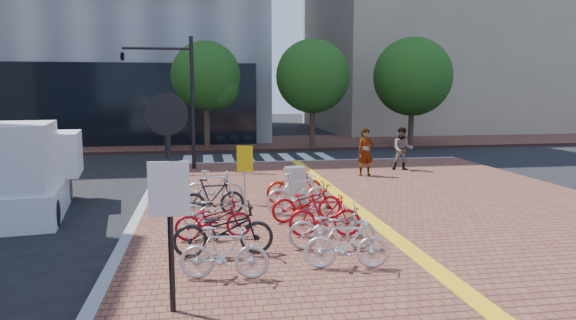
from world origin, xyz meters
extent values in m
plane|color=black|center=(0.00, 0.00, 0.00)|extent=(120.00, 120.00, 0.00)
cube|color=gray|center=(3.00, 12.00, 0.08)|extent=(14.00, 0.25, 0.15)
cube|color=brown|center=(0.00, 21.00, 0.07)|extent=(70.00, 8.00, 0.15)
cube|color=gray|center=(18.00, 32.00, 9.00)|extent=(20.00, 18.00, 18.00)
cube|color=silver|center=(-3.00, 14.00, 0.01)|extent=(0.50, 4.00, 0.01)
cube|color=silver|center=(-2.00, 14.00, 0.01)|extent=(0.50, 4.00, 0.01)
cube|color=silver|center=(-1.00, 14.00, 0.01)|extent=(0.50, 4.00, 0.01)
cube|color=silver|center=(0.00, 14.00, 0.01)|extent=(0.50, 4.00, 0.01)
cube|color=silver|center=(1.00, 14.00, 0.01)|extent=(0.50, 4.00, 0.01)
cube|color=silver|center=(2.00, 14.00, 0.01)|extent=(0.50, 4.00, 0.01)
cube|color=silver|center=(3.00, 14.00, 0.01)|extent=(0.50, 4.00, 0.01)
cube|color=silver|center=(4.00, 14.00, 0.01)|extent=(0.50, 4.00, 0.01)
cylinder|color=#38281E|center=(-2.00, 17.50, 1.45)|extent=(0.32, 0.32, 2.60)
sphere|color=#194714|center=(-2.00, 17.50, 4.20)|extent=(3.80, 3.80, 3.80)
sphere|color=#194714|center=(-1.40, 17.20, 3.60)|extent=(2.40, 2.40, 2.40)
cylinder|color=#38281E|center=(4.00, 17.50, 1.45)|extent=(0.32, 0.32, 2.60)
sphere|color=#194714|center=(4.00, 17.50, 4.20)|extent=(4.20, 4.20, 4.20)
sphere|color=#194714|center=(4.60, 17.20, 3.60)|extent=(2.40, 2.40, 2.40)
cylinder|color=#38281E|center=(10.00, 17.50, 1.45)|extent=(0.32, 0.32, 2.60)
sphere|color=#194714|center=(10.00, 17.50, 4.20)|extent=(4.60, 4.60, 4.60)
sphere|color=#194714|center=(10.60, 17.20, 3.60)|extent=(2.40, 2.40, 2.40)
imported|color=silver|center=(-1.91, -2.60, 0.63)|extent=(1.64, 0.69, 0.95)
imported|color=black|center=(-1.86, -1.30, 0.68)|extent=(2.04, 0.79, 1.06)
imported|color=maroon|center=(-2.04, -0.08, 0.60)|extent=(1.78, 0.80, 0.90)
imported|color=#ABABB0|center=(-1.98, 1.05, 0.58)|extent=(1.66, 0.68, 0.85)
imported|color=black|center=(-2.01, 2.01, 0.65)|extent=(1.72, 0.65, 1.01)
imported|color=silver|center=(-1.94, 3.37, 0.66)|extent=(1.74, 0.73, 1.02)
imported|color=silver|center=(0.37, -2.43, 0.63)|extent=(1.64, 0.68, 0.96)
imported|color=#A3A3A7|center=(0.39, -1.25, 0.63)|extent=(1.89, 0.86, 0.96)
imported|color=#AD0C1A|center=(0.46, -0.32, 0.65)|extent=(1.70, 0.67, 0.99)
imported|color=#AF0C0D|center=(0.33, 1.10, 0.64)|extent=(1.91, 0.86, 0.97)
imported|color=silver|center=(0.28, 1.97, 0.70)|extent=(1.89, 0.81, 1.10)
imported|color=red|center=(0.40, 3.24, 0.67)|extent=(1.79, 0.75, 1.04)
imported|color=gray|center=(3.95, 7.48, 1.07)|extent=(0.73, 0.53, 1.83)
imported|color=#4F5664|center=(5.89, 8.57, 1.03)|extent=(1.03, 0.92, 1.77)
cube|color=#ACABB0|center=(0.34, 2.80, 0.72)|extent=(0.61, 0.52, 1.14)
cylinder|color=#B7B7BC|center=(-1.07, 3.31, 0.98)|extent=(0.08, 0.08, 1.67)
cube|color=yellow|center=(-1.07, 3.27, 1.49)|extent=(0.46, 0.18, 0.74)
cylinder|color=black|center=(-2.74, -3.80, 1.77)|extent=(0.09, 0.09, 3.25)
cylinder|color=black|center=(-2.74, -3.87, 3.13)|extent=(0.61, 0.05, 0.61)
cube|color=silver|center=(-2.74, -3.87, 2.04)|extent=(0.60, 0.05, 0.81)
cylinder|color=black|center=(-2.63, 10.40, 2.88)|extent=(0.16, 0.16, 5.46)
cylinder|color=black|center=(-3.99, 10.40, 5.11)|extent=(2.73, 0.11, 0.11)
imported|color=black|center=(-5.36, 10.40, 4.84)|extent=(0.24, 1.13, 0.46)
cube|color=silver|center=(-7.07, 3.62, 0.45)|extent=(2.50, 4.72, 0.90)
cube|color=silver|center=(-7.25, 4.91, 1.55)|extent=(2.14, 2.14, 1.30)
cube|color=silver|center=(-6.96, 2.83, 1.70)|extent=(2.37, 3.05, 1.80)
cylinder|color=black|center=(-8.14, 5.09, 0.35)|extent=(0.31, 0.72, 0.70)
cylinder|color=black|center=(-6.45, 5.32, 0.35)|extent=(0.31, 0.72, 0.70)
cylinder|color=black|center=(-6.01, 2.15, 0.35)|extent=(0.31, 0.72, 0.70)
camera|label=1|loc=(-2.23, -11.36, 3.49)|focal=32.00mm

